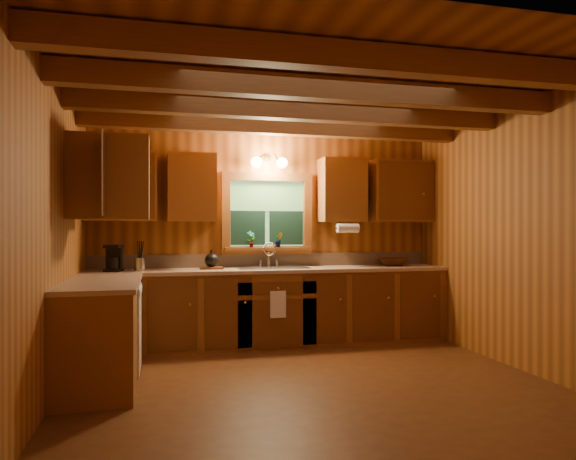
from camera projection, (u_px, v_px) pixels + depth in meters
The scene contains 20 objects.
room at pixel (310, 236), 4.66m from camera, with size 4.20×4.20×4.20m.
ceiling_beams at pixel (310, 101), 4.65m from camera, with size 4.20×2.54×0.18m.
base_cabinets at pixel (234, 314), 5.79m from camera, with size 4.20×2.22×0.86m.
countertop at pixel (235, 273), 5.80m from camera, with size 4.20×2.24×0.04m.
backsplash at pixel (267, 260), 6.49m from camera, with size 4.20×0.02×0.16m, color tan.
dishwasher_panel at pixel (139, 328), 4.97m from camera, with size 0.02×0.60×0.80m, color white.
upper_cabinets at pixel (226, 186), 5.90m from camera, with size 4.19×1.77×0.78m.
window at pixel (267, 215), 6.47m from camera, with size 1.12×0.08×1.00m.
window_sill at pixel (268, 249), 6.42m from camera, with size 1.06×0.14×0.04m, color brown.
wall_sconce at pixel (269, 162), 6.35m from camera, with size 0.45×0.21×0.17m.
paper_towel_roll at pixel (348, 228), 6.36m from camera, with size 0.11×0.11×0.27m, color white.
dish_towel at pixel (278, 304), 5.89m from camera, with size 0.18×0.01×0.30m, color white.
sink at pixel (272, 272), 6.21m from camera, with size 0.82×0.48×0.43m.
coffee_maker at pixel (114, 258), 5.75m from camera, with size 0.16×0.21×0.29m.
utensil_crock at pixel (140, 264), 5.79m from camera, with size 0.12×0.12×0.33m.
cutting_board at pixel (211, 268), 6.07m from camera, with size 0.26×0.18×0.02m, color #5B3013.
teakettle at pixel (211, 260), 6.07m from camera, with size 0.16×0.16×0.20m.
wicker_basket at pixel (393, 262), 6.65m from camera, with size 0.38×0.38×0.09m, color #48230C.
potted_plant_left at pixel (251, 239), 6.36m from camera, with size 0.11×0.07×0.20m, color #5B3013.
potted_plant_right at pixel (279, 240), 6.42m from camera, with size 0.10×0.08×0.18m, color #5B3013.
Camera 1 is at (-1.29, -4.48, 1.36)m, focal length 32.99 mm.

